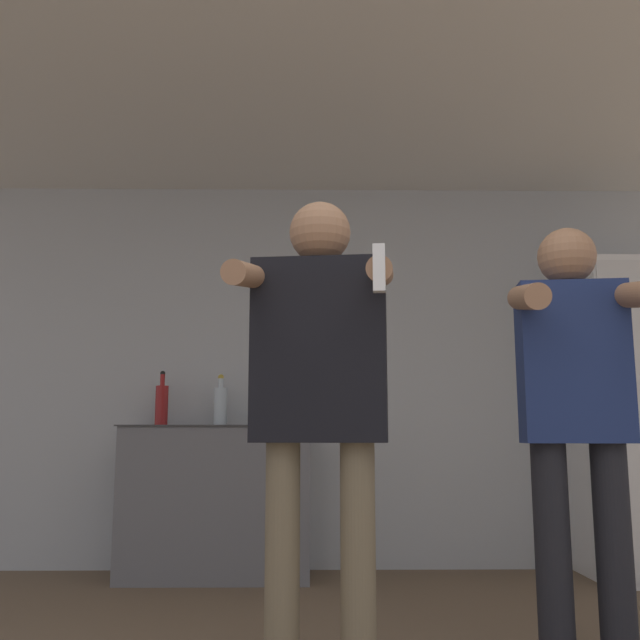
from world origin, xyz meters
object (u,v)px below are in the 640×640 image
bottle_red_label (275,409)px  person_man_side (576,401)px  bottle_dark_rum (162,404)px  bottle_clear_vodka (220,405)px  person_woman_foreground (320,384)px

bottle_red_label → person_man_side: 2.22m
bottle_dark_rum → person_man_side: size_ratio=0.21×
bottle_red_label → bottle_dark_rum: 0.72m
bottle_red_label → person_man_side: (1.24, -1.84, -0.03)m
bottle_clear_vodka → bottle_dark_rum: (-0.37, 0.00, 0.01)m
bottle_dark_rum → bottle_clear_vodka: bearing=0.0°
bottle_clear_vodka → bottle_red_label: bottle_clear_vodka is taller
bottle_dark_rum → person_woman_foreground: 2.36m
bottle_clear_vodka → bottle_dark_rum: size_ratio=0.94×
bottle_clear_vodka → bottle_dark_rum: 0.37m
bottle_clear_vodka → person_woman_foreground: 2.23m
bottle_dark_rum → person_woman_foreground: bearing=-65.4°
bottle_red_label → person_woman_foreground: person_woman_foreground is taller
person_man_side → bottle_red_label: bearing=124.1°
person_woman_foreground → person_man_side: bearing=17.3°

